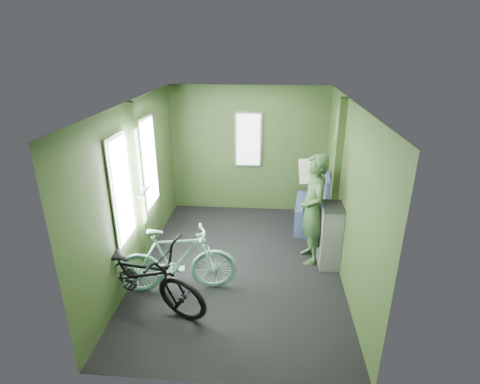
% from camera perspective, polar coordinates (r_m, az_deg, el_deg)
% --- Properties ---
extents(room, '(4.00, 4.02, 2.31)m').
position_cam_1_polar(room, '(4.87, -0.49, 3.41)').
color(room, black).
rests_on(room, ground).
extents(bicycle_black, '(2.02, 1.47, 1.08)m').
position_cam_1_polar(bicycle_black, '(4.91, -14.77, -16.38)').
color(bicycle_black, black).
rests_on(bicycle_black, ground).
extents(bicycle_mint, '(1.58, 0.75, 0.94)m').
position_cam_1_polar(bicycle_mint, '(5.06, -9.35, -14.60)').
color(bicycle_mint, '#92E6CC').
rests_on(bicycle_mint, ground).
extents(passenger, '(0.48, 0.72, 1.61)m').
position_cam_1_polar(passenger, '(5.33, 11.06, -2.62)').
color(passenger, '#31502C').
rests_on(passenger, ground).
extents(waste_box, '(0.28, 0.39, 0.94)m').
position_cam_1_polar(waste_box, '(5.40, 13.56, -6.50)').
color(waste_box, gray).
rests_on(waste_box, ground).
extents(bench_seat, '(0.61, 0.98, 0.98)m').
position_cam_1_polar(bench_seat, '(6.53, 10.97, -2.85)').
color(bench_seat, navy).
rests_on(bench_seat, ground).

